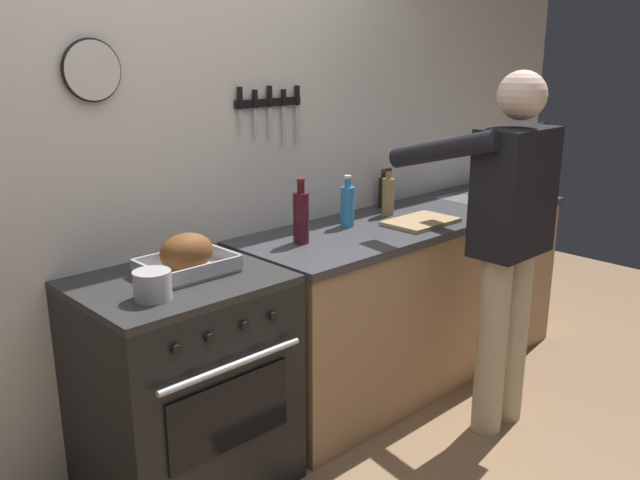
# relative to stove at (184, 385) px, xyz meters

# --- Properties ---
(wall_back) EXTENTS (6.00, 0.13, 2.60)m
(wall_back) POSITION_rel_stove_xyz_m (0.22, 0.36, 0.85)
(wall_back) COLOR white
(wall_back) RESTS_ON ground
(counter_block) EXTENTS (2.03, 0.65, 0.90)m
(counter_block) POSITION_rel_stove_xyz_m (1.43, 0.00, 0.01)
(counter_block) COLOR tan
(counter_block) RESTS_ON ground
(stove) EXTENTS (0.76, 0.67, 0.90)m
(stove) POSITION_rel_stove_xyz_m (0.00, 0.00, 0.00)
(stove) COLOR black
(stove) RESTS_ON ground
(person_cook) EXTENTS (0.51, 0.63, 1.66)m
(person_cook) POSITION_rel_stove_xyz_m (1.33, -0.61, 0.50)
(person_cook) COLOR #C6B793
(person_cook) RESTS_ON ground
(roasting_pan) EXTENTS (0.35, 0.26, 0.16)m
(roasting_pan) POSITION_rel_stove_xyz_m (0.06, 0.02, 0.52)
(roasting_pan) COLOR #B7B7BC
(roasting_pan) RESTS_ON stove
(saucepan) EXTENTS (0.13, 0.13, 0.10)m
(saucepan) POSITION_rel_stove_xyz_m (-0.18, -0.13, 0.50)
(saucepan) COLOR #B7B7BC
(saucepan) RESTS_ON stove
(cutting_board) EXTENTS (0.36, 0.24, 0.02)m
(cutting_board) POSITION_rel_stove_xyz_m (1.34, -0.12, 0.46)
(cutting_board) COLOR tan
(cutting_board) RESTS_ON counter_block
(bottle_dish_soap) EXTENTS (0.07, 0.07, 0.25)m
(bottle_dish_soap) POSITION_rel_stove_xyz_m (1.04, 0.10, 0.56)
(bottle_dish_soap) COLOR #338CCC
(bottle_dish_soap) RESTS_ON counter_block
(bottle_wine_red) EXTENTS (0.07, 0.07, 0.29)m
(bottle_wine_red) POSITION_rel_stove_xyz_m (0.67, 0.04, 0.57)
(bottle_wine_red) COLOR #47141E
(bottle_wine_red) RESTS_ON counter_block
(bottle_vinegar) EXTENTS (0.06, 0.06, 0.25)m
(bottle_vinegar) POSITION_rel_stove_xyz_m (1.36, 0.11, 0.55)
(bottle_vinegar) COLOR #997F4C
(bottle_vinegar) RESTS_ON counter_block
(bottle_soy_sauce) EXTENTS (0.05, 0.05, 0.21)m
(bottle_soy_sauce) POSITION_rel_stove_xyz_m (1.47, 0.25, 0.54)
(bottle_soy_sauce) COLOR black
(bottle_soy_sauce) RESTS_ON counter_block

